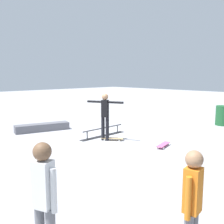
% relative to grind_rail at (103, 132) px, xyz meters
% --- Properties ---
extents(ground_plane, '(60.00, 60.00, 0.00)m').
position_rel_grind_rail_xyz_m(ground_plane, '(0.40, 0.02, -0.15)').
color(ground_plane, '#9E9EA3').
extents(grind_rail, '(2.20, 0.31, 0.34)m').
position_rel_grind_rail_xyz_m(grind_rail, '(0.00, 0.00, 0.00)').
color(grind_rail, black).
rests_on(grind_rail, ground_plane).
extents(skate_ledge, '(2.29, 1.05, 0.31)m').
position_rel_grind_rail_xyz_m(skate_ledge, '(1.25, -2.48, 0.01)').
color(skate_ledge, '#595960').
rests_on(skate_ledge, ground_plane).
extents(skater_main, '(0.66, 1.28, 1.71)m').
position_rel_grind_rail_xyz_m(skater_main, '(0.39, 0.55, 0.85)').
color(skater_main, black).
rests_on(skater_main, ground_plane).
extents(skateboard_main, '(0.63, 0.76, 0.09)m').
position_rel_grind_rail_xyz_m(skateboard_main, '(0.21, 0.73, -0.07)').
color(skateboard_main, tan).
rests_on(skateboard_main, ground_plane).
extents(bystander_white_shirt, '(0.25, 0.36, 1.60)m').
position_rel_grind_rail_xyz_m(bystander_white_shirt, '(5.14, 4.72, 0.76)').
color(bystander_white_shirt, slate).
rests_on(bystander_white_shirt, ground_plane).
extents(bystander_orange_shirt, '(0.35, 0.21, 1.51)m').
position_rel_grind_rail_xyz_m(bystander_orange_shirt, '(3.90, 5.94, 0.71)').
color(bystander_orange_shirt, slate).
rests_on(bystander_orange_shirt, ground_plane).
extents(loose_skateboard_pink, '(0.82, 0.40, 0.09)m').
position_rel_grind_rail_xyz_m(loose_skateboard_pink, '(-0.43, 2.52, -0.07)').
color(loose_skateboard_pink, '#E05993').
rests_on(loose_skateboard_pink, ground_plane).
extents(trash_bin, '(0.63, 0.63, 0.93)m').
position_rel_grind_rail_xyz_m(trash_bin, '(-5.55, 2.26, 0.32)').
color(trash_bin, '#1E592D').
rests_on(trash_bin, ground_plane).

